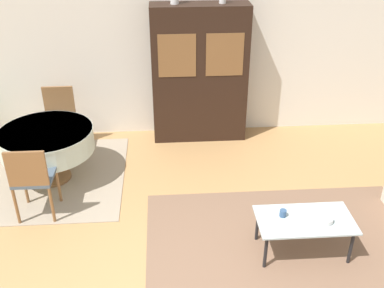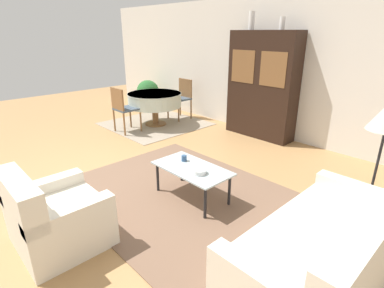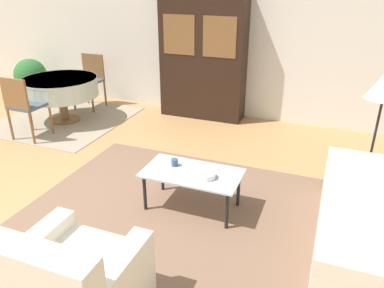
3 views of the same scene
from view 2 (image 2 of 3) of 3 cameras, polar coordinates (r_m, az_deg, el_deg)
name	(u,v)px [view 2 (image 2 of 3)]	position (r m, az deg, el deg)	size (l,w,h in m)	color
ground_plane	(99,179)	(4.64, -17.37, -6.41)	(14.00, 14.00, 0.00)	tan
wall_back	(252,66)	(6.59, 11.38, 14.28)	(10.00, 0.06, 2.70)	silver
area_rug	(182,196)	(4.01, -1.91, -9.78)	(3.09, 2.38, 0.01)	brown
dining_rug	(156,124)	(7.10, -6.96, 3.85)	(2.01, 2.06, 0.01)	gray
couch	(329,251)	(2.92, 24.57, -18.02)	(0.93, 1.90, 0.85)	silver
armchair	(55,218)	(3.34, -24.71, -12.61)	(0.86, 0.81, 0.83)	silver
coffee_table	(192,171)	(3.79, 0.00, -5.10)	(1.01, 0.55, 0.42)	black
display_cabinet	(262,86)	(6.17, 13.20, 10.75)	(1.41, 0.42, 2.06)	black
dining_table	(155,100)	(6.89, -7.13, 8.34)	(1.21, 1.21, 0.73)	brown
dining_chair_near	(123,107)	(6.46, -13.00, 6.94)	(0.44, 0.44, 0.95)	brown
dining_chair_far	(182,96)	(7.40, -1.96, 9.16)	(0.44, 0.44, 0.95)	brown
cup	(184,158)	(3.95, -1.52, -2.71)	(0.07, 0.07, 0.08)	#33517A
bowl	(199,171)	(3.61, 1.35, -5.23)	(0.17, 0.17, 0.06)	white
vase_tall	(252,21)	(6.29, 11.29, 22.06)	(0.11, 0.11, 0.34)	white
vase_short	(282,23)	(5.92, 16.81, 21.17)	(0.10, 0.10, 0.22)	white
potted_plant	(148,92)	(8.45, -8.40, 9.70)	(0.61, 0.61, 0.80)	beige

